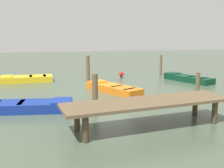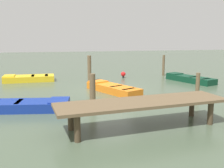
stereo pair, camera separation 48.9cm
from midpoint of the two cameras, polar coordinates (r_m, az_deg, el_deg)
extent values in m
plane|color=#475642|center=(15.74, -0.89, -1.26)|extent=(80.00, 80.00, 0.00)
cube|color=brown|center=(9.24, 6.46, -3.91)|extent=(6.23, 2.24, 0.10)
cylinder|color=#473927|center=(8.07, -7.52, -9.62)|extent=(0.20, 0.20, 0.85)
cylinder|color=#473927|center=(9.08, -9.16, -7.35)|extent=(0.20, 0.20, 0.85)
cylinder|color=#473927|center=(10.28, 20.09, -5.77)|extent=(0.20, 0.20, 0.85)
cylinder|color=#473927|center=(11.09, 16.37, -4.39)|extent=(0.20, 0.20, 0.85)
cube|color=#0C3823|center=(19.29, 15.48, 1.13)|extent=(2.29, 3.81, 0.40)
cube|color=maroon|center=(19.27, 15.50, 1.54)|extent=(1.88, 3.21, 0.04)
cube|color=#0C3823|center=(20.18, 12.38, 2.32)|extent=(1.18, 1.09, 0.06)
cube|color=maroon|center=(19.09, 16.15, 1.55)|extent=(0.85, 0.48, 0.04)
cube|color=maroon|center=(18.49, 18.58, 1.14)|extent=(0.85, 0.48, 0.04)
cube|color=orange|center=(15.05, -0.64, -1.02)|extent=(2.65, 3.85, 0.40)
cube|color=black|center=(15.02, -0.64, -0.50)|extent=(2.18, 3.24, 0.04)
cube|color=orange|center=(16.13, -3.98, 0.56)|extent=(1.26, 1.18, 0.06)
cube|color=black|center=(14.80, 0.06, -0.50)|extent=(0.87, 0.56, 0.04)
cube|color=black|center=(14.05, 2.81, -1.10)|extent=(0.87, 0.56, 0.04)
cube|color=navy|center=(11.92, -18.88, -4.63)|extent=(3.86, 1.82, 0.40)
cube|color=silver|center=(11.89, -18.92, -3.98)|extent=(3.27, 1.46, 0.04)
cube|color=navy|center=(11.61, -11.97, -3.51)|extent=(0.98, 1.23, 0.06)
cube|color=#A4A49F|center=(11.95, -20.23, -3.79)|extent=(0.35, 0.99, 0.04)
cube|color=gold|center=(19.51, -18.62, 1.06)|extent=(3.46, 1.47, 0.40)
cube|color=#4C3319|center=(19.49, -18.64, 1.47)|extent=(2.94, 1.15, 0.04)
cube|color=gold|center=(19.60, -22.57, 1.53)|extent=(0.78, 1.28, 0.06)
cube|color=#42301E|center=(19.47, -17.89, 1.62)|extent=(0.22, 1.10, 0.04)
cube|color=#42301E|center=(19.46, -15.11, 1.76)|extent=(0.22, 1.10, 0.04)
cylinder|color=brown|center=(15.03, 17.19, 0.10)|extent=(0.21, 0.21, 1.22)
cylinder|color=brown|center=(12.18, -4.87, -1.22)|extent=(0.27, 0.27, 1.46)
cylinder|color=brown|center=(21.82, 9.93, 4.05)|extent=(0.20, 0.20, 1.66)
cylinder|color=brown|center=(18.84, -5.99, 3.41)|extent=(0.26, 0.26, 1.81)
cylinder|color=#262626|center=(20.24, 1.34, 1.52)|extent=(0.16, 0.16, 0.12)
sphere|color=red|center=(20.21, 1.34, 2.19)|extent=(0.36, 0.36, 0.36)
camera|label=1|loc=(0.24, -90.89, -0.16)|focal=42.18mm
camera|label=2|loc=(0.24, 89.11, 0.16)|focal=42.18mm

